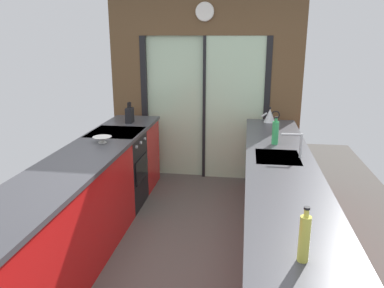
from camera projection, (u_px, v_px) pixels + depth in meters
ground_plane at (184, 237)px, 3.93m from camera, size 5.04×7.60×0.02m
back_wall_unit at (205, 72)px, 5.23m from camera, size 2.64×0.12×2.70m
left_counter_run at (78, 209)px, 3.48m from camera, size 0.62×3.80×0.92m
right_counter_run at (279, 214)px, 3.40m from camera, size 0.62×3.80×0.92m
sink_faucet at (297, 141)px, 3.45m from camera, size 0.19×0.02×0.23m
oven_range at (118, 169)px, 4.55m from camera, size 0.60×0.60×0.92m
mixing_bowl at (102, 139)px, 3.96m from camera, size 0.20×0.20×0.06m
knife_block at (130, 115)px, 4.87m from camera, size 0.08×0.14×0.27m
kettle at (270, 115)px, 4.90m from camera, size 0.24×0.15×0.20m
soap_bottle_near at (304, 238)px, 1.85m from camera, size 0.06×0.06×0.29m
soap_bottle_far at (275, 132)px, 3.89m from camera, size 0.07×0.07×0.29m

